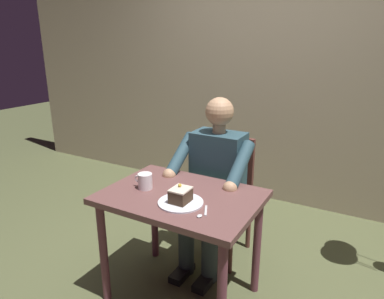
{
  "coord_description": "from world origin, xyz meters",
  "views": [
    {
      "loc": [
        -0.96,
        1.57,
        1.56
      ],
      "look_at": [
        -0.02,
        -0.1,
        0.96
      ],
      "focal_mm": 32.02,
      "sensor_mm": 36.0,
      "label": 1
    }
  ],
  "objects_px": {
    "coffee_cup": "(145,181)",
    "chair": "(223,191)",
    "cake_slice": "(181,195)",
    "dessert_spoon": "(202,213)",
    "seated_person": "(213,182)",
    "dining_table": "(181,210)"
  },
  "relations": [
    {
      "from": "chair",
      "to": "coffee_cup",
      "type": "distance_m",
      "value": 0.74
    },
    {
      "from": "chair",
      "to": "cake_slice",
      "type": "xyz_separation_m",
      "value": [
        -0.06,
        0.71,
        0.27
      ]
    },
    {
      "from": "dining_table",
      "to": "coffee_cup",
      "type": "relative_size",
      "value": 7.47
    },
    {
      "from": "seated_person",
      "to": "dining_table",
      "type": "bearing_deg",
      "value": 90.0
    },
    {
      "from": "cake_slice",
      "to": "dessert_spoon",
      "type": "bearing_deg",
      "value": 162.78
    },
    {
      "from": "chair",
      "to": "dessert_spoon",
      "type": "relative_size",
      "value": 6.32
    },
    {
      "from": "coffee_cup",
      "to": "chair",
      "type": "bearing_deg",
      "value": -109.83
    },
    {
      "from": "seated_person",
      "to": "coffee_cup",
      "type": "distance_m",
      "value": 0.54
    },
    {
      "from": "chair",
      "to": "seated_person",
      "type": "relative_size",
      "value": 0.74
    },
    {
      "from": "seated_person",
      "to": "coffee_cup",
      "type": "bearing_deg",
      "value": 63.7
    },
    {
      "from": "chair",
      "to": "dining_table",
      "type": "bearing_deg",
      "value": 90.0
    },
    {
      "from": "cake_slice",
      "to": "coffee_cup",
      "type": "distance_m",
      "value": 0.3
    },
    {
      "from": "dessert_spoon",
      "to": "seated_person",
      "type": "bearing_deg",
      "value": -69.18
    },
    {
      "from": "dessert_spoon",
      "to": "chair",
      "type": "bearing_deg",
      "value": -73.66
    },
    {
      "from": "seated_person",
      "to": "dessert_spoon",
      "type": "xyz_separation_m",
      "value": [
        -0.22,
        0.59,
        0.09
      ]
    },
    {
      "from": "dining_table",
      "to": "chair",
      "type": "distance_m",
      "value": 0.62
    },
    {
      "from": "coffee_cup",
      "to": "dessert_spoon",
      "type": "distance_m",
      "value": 0.47
    },
    {
      "from": "dining_table",
      "to": "dessert_spoon",
      "type": "xyz_separation_m",
      "value": [
        -0.22,
        0.15,
        0.11
      ]
    },
    {
      "from": "dining_table",
      "to": "seated_person",
      "type": "distance_m",
      "value": 0.43
    },
    {
      "from": "seated_person",
      "to": "chair",
      "type": "bearing_deg",
      "value": -90.0
    },
    {
      "from": "dining_table",
      "to": "dessert_spoon",
      "type": "bearing_deg",
      "value": 145.53
    },
    {
      "from": "chair",
      "to": "coffee_cup",
      "type": "xyz_separation_m",
      "value": [
        0.23,
        0.64,
        0.27
      ]
    }
  ]
}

